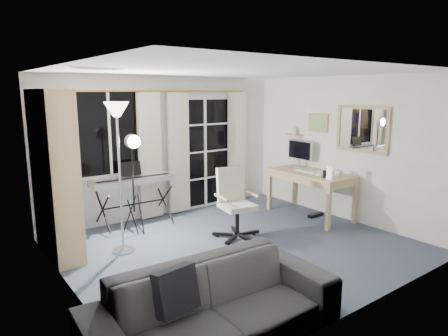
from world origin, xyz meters
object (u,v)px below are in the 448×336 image
at_px(keyboard_piano, 133,181).
at_px(sofa, 215,294).
at_px(torchiere_lamp, 118,133).
at_px(mug, 339,172).
at_px(desk, 311,177).
at_px(monitor, 300,151).
at_px(bookshelf, 52,181).
at_px(office_chair, 233,196).
at_px(studio_light, 133,153).

bearing_deg(keyboard_piano, sofa, -101.60).
relative_size(torchiere_lamp, mug, 15.69).
bearing_deg(desk, torchiere_lamp, 174.06).
distance_m(torchiere_lamp, monitor, 3.49).
xyz_separation_m(bookshelf, keyboard_piano, (1.33, 0.56, -0.29)).
distance_m(bookshelf, mug, 4.30).
distance_m(office_chair, desk, 1.67).
bearing_deg(office_chair, bookshelf, 171.57).
bearing_deg(desk, studio_light, 163.64).
bearing_deg(sofa, desk, 32.28).
relative_size(studio_light, office_chair, 1.51).
bearing_deg(studio_light, monitor, -5.49).
distance_m(bookshelf, keyboard_piano, 1.47).
height_order(office_chair, mug, office_chair).
height_order(bookshelf, keyboard_piano, bookshelf).
relative_size(torchiere_lamp, office_chair, 1.94).
bearing_deg(office_chair, sofa, -122.32).
relative_size(office_chair, desk, 0.70).
height_order(keyboard_piano, monitor, monitor).
xyz_separation_m(office_chair, mug, (1.77, -0.53, 0.24)).
relative_size(monitor, sofa, 0.25).
distance_m(monitor, mug, 0.98).
bearing_deg(mug, torchiere_lamp, 164.26).
xyz_separation_m(office_chair, monitor, (1.87, 0.42, 0.47)).
distance_m(desk, mug, 0.53).
bearing_deg(keyboard_piano, monitor, -16.23).
xyz_separation_m(torchiere_lamp, keyboard_piano, (0.57, 0.89, -0.88)).
distance_m(bookshelf, studio_light, 1.20).
bearing_deg(torchiere_lamp, monitor, 0.11).
relative_size(mug, sofa, 0.06).
height_order(torchiere_lamp, monitor, torchiere_lamp).
xyz_separation_m(bookshelf, monitor, (4.20, -0.32, 0.05)).
height_order(studio_light, mug, studio_light).
relative_size(torchiere_lamp, studio_light, 1.29).
height_order(studio_light, monitor, studio_light).
distance_m(studio_light, mug, 3.29).
bearing_deg(monitor, bookshelf, 177.45).
height_order(studio_light, office_chair, studio_light).
bearing_deg(desk, keyboard_piano, 155.42).
xyz_separation_m(keyboard_piano, desk, (2.68, -1.33, -0.05)).
relative_size(office_chair, monitor, 1.84).
height_order(bookshelf, sofa, bookshelf).
bearing_deg(monitor, sofa, -144.76).
xyz_separation_m(studio_light, mug, (2.94, -1.43, -0.41)).
bearing_deg(office_chair, desk, 8.09).
bearing_deg(bookshelf, keyboard_piano, 21.37).
relative_size(office_chair, sofa, 0.46).
xyz_separation_m(bookshelf, desk, (4.01, -0.77, -0.35)).
xyz_separation_m(keyboard_piano, office_chair, (1.01, -1.30, -0.13)).
height_order(desk, sofa, sofa).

